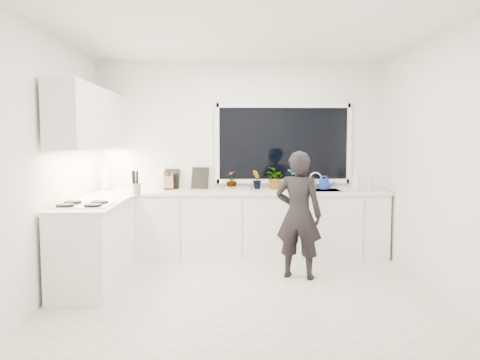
{
  "coord_description": "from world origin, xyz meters",
  "views": [
    {
      "loc": [
        -0.2,
        -4.84,
        1.6
      ],
      "look_at": [
        -0.05,
        0.4,
        1.15
      ],
      "focal_mm": 35.0,
      "sensor_mm": 36.0,
      "label": 1
    }
  ],
  "objects": [
    {
      "name": "window",
      "position": [
        0.6,
        1.73,
        1.55
      ],
      "size": [
        1.8,
        0.02,
        1.0
      ],
      "primitive_type": "cube",
      "color": "black",
      "rests_on": "wall_back"
    },
    {
      "name": "picture_frame_large",
      "position": [
        -0.96,
        1.69,
        1.06
      ],
      "size": [
        0.22,
        0.09,
        0.28
      ],
      "primitive_type": "cube",
      "rotation": [
        0.0,
        0.0,
        -0.31
      ],
      "color": "black",
      "rests_on": "countertop_back"
    },
    {
      "name": "wall_back",
      "position": [
        0.0,
        1.76,
        1.35
      ],
      "size": [
        4.0,
        0.02,
        2.7
      ],
      "primitive_type": "cube",
      "color": "white",
      "rests_on": "ground"
    },
    {
      "name": "upper_cabinets",
      "position": [
        -1.79,
        0.7,
        1.85
      ],
      "size": [
        0.34,
        2.1,
        0.7
      ],
      "primitive_type": "cube",
      "color": "white",
      "rests_on": "wall_left"
    },
    {
      "name": "floor",
      "position": [
        0.0,
        0.0,
        -0.01
      ],
      "size": [
        4.0,
        3.5,
        0.02
      ],
      "primitive_type": "cube",
      "color": "beige",
      "rests_on": "ground"
    },
    {
      "name": "base_cabinets_back",
      "position": [
        0.0,
        1.45,
        0.44
      ],
      "size": [
        3.92,
        0.58,
        0.88
      ],
      "primitive_type": "cube",
      "color": "white",
      "rests_on": "floor"
    },
    {
      "name": "picture_frame_small",
      "position": [
        -0.57,
        1.69,
        1.07
      ],
      "size": [
        0.24,
        0.11,
        0.3
      ],
      "primitive_type": "cube",
      "rotation": [
        0.0,
        0.0,
        -0.35
      ],
      "color": "black",
      "rests_on": "countertop_back"
    },
    {
      "name": "sink",
      "position": [
        1.05,
        1.45,
        0.87
      ],
      "size": [
        0.58,
        0.42,
        0.14
      ],
      "primitive_type": "cube",
      "color": "silver",
      "rests_on": "countertop_back"
    },
    {
      "name": "base_cabinets_left",
      "position": [
        -1.67,
        0.35,
        0.44
      ],
      "size": [
        0.58,
        1.6,
        0.88
      ],
      "primitive_type": "cube",
      "color": "white",
      "rests_on": "floor"
    },
    {
      "name": "stovetop",
      "position": [
        -1.69,
        -0.0,
        0.94
      ],
      "size": [
        0.56,
        0.48,
        0.03
      ],
      "primitive_type": "cube",
      "color": "black",
      "rests_on": "countertop_left"
    },
    {
      "name": "pizza_tray",
      "position": [
        -0.1,
        1.42,
        0.94
      ],
      "size": [
        0.51,
        0.4,
        0.03
      ],
      "primitive_type": "cube",
      "rotation": [
        0.0,
        0.0,
        -0.12
      ],
      "color": "#BCBCC1",
      "rests_on": "countertop_back"
    },
    {
      "name": "person",
      "position": [
        0.63,
        0.47,
        0.74
      ],
      "size": [
        0.63,
        0.52,
        1.48
      ],
      "primitive_type": "imported",
      "rotation": [
        0.0,
        0.0,
        2.78
      ],
      "color": "black",
      "rests_on": "floor"
    },
    {
      "name": "paper_towel_roll",
      "position": [
        -1.85,
        1.55,
        1.05
      ],
      "size": [
        0.14,
        0.14,
        0.26
      ],
      "primitive_type": "cylinder",
      "rotation": [
        0.0,
        0.0,
        0.39
      ],
      "color": "white",
      "rests_on": "countertop_back"
    },
    {
      "name": "wall_left",
      "position": [
        -2.01,
        0.0,
        1.35
      ],
      "size": [
        0.02,
        3.5,
        2.7
      ],
      "primitive_type": "cube",
      "color": "white",
      "rests_on": "ground"
    },
    {
      "name": "wall_right",
      "position": [
        2.01,
        0.0,
        1.35
      ],
      "size": [
        0.02,
        3.5,
        2.7
      ],
      "primitive_type": "cube",
      "color": "white",
      "rests_on": "ground"
    },
    {
      "name": "soap_bottles",
      "position": [
        1.58,
        1.3,
        1.05
      ],
      "size": [
        0.32,
        0.15,
        0.3
      ],
      "color": "#D8BF66",
      "rests_on": "countertop_back"
    },
    {
      "name": "countertop_back",
      "position": [
        0.0,
        1.44,
        0.9
      ],
      "size": [
        3.94,
        0.62,
        0.04
      ],
      "primitive_type": "cube",
      "color": "silver",
      "rests_on": "base_cabinets_back"
    },
    {
      "name": "countertop_left",
      "position": [
        -1.67,
        0.35,
        0.9
      ],
      "size": [
        0.62,
        1.6,
        0.04
      ],
      "primitive_type": "cube",
      "color": "silver",
      "rests_on": "base_cabinets_left"
    },
    {
      "name": "pizza",
      "position": [
        -0.1,
        1.42,
        0.95
      ],
      "size": [
        0.47,
        0.36,
        0.01
      ],
      "primitive_type": "cube",
      "rotation": [
        0.0,
        0.0,
        -0.12
      ],
      "color": "red",
      "rests_on": "pizza_tray"
    },
    {
      "name": "utensil_crock",
      "position": [
        -1.3,
        0.8,
        1.0
      ],
      "size": [
        0.15,
        0.15,
        0.16
      ],
      "primitive_type": "cylinder",
      "rotation": [
        0.0,
        0.0,
        0.13
      ],
      "color": "silver",
      "rests_on": "countertop_left"
    },
    {
      "name": "faucet",
      "position": [
        1.05,
        1.65,
        1.03
      ],
      "size": [
        0.03,
        0.03,
        0.22
      ],
      "primitive_type": "cylinder",
      "color": "silver",
      "rests_on": "countertop_back"
    },
    {
      "name": "knife_block",
      "position": [
        -1.0,
        1.59,
        1.03
      ],
      "size": [
        0.15,
        0.12,
        0.22
      ],
      "primitive_type": "cube",
      "rotation": [
        0.0,
        0.0,
        0.19
      ],
      "color": "#976946",
      "rests_on": "countertop_back"
    },
    {
      "name": "watering_can",
      "position": [
        1.16,
        1.61,
        0.98
      ],
      "size": [
        0.18,
        0.18,
        0.13
      ],
      "primitive_type": "cylinder",
      "rotation": [
        0.0,
        0.0,
        -0.38
      ],
      "color": "#123AB0",
      "rests_on": "countertop_back"
    },
    {
      "name": "ceiling",
      "position": [
        0.0,
        0.0,
        2.71
      ],
      "size": [
        4.0,
        3.5,
        0.02
      ],
      "primitive_type": "cube",
      "color": "white",
      "rests_on": "wall_back"
    },
    {
      "name": "herb_plants",
      "position": [
        0.4,
        1.61,
        1.07
      ],
      "size": [
        1.02,
        0.35,
        0.31
      ],
      "color": "#26662D",
      "rests_on": "countertop_back"
    }
  ]
}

